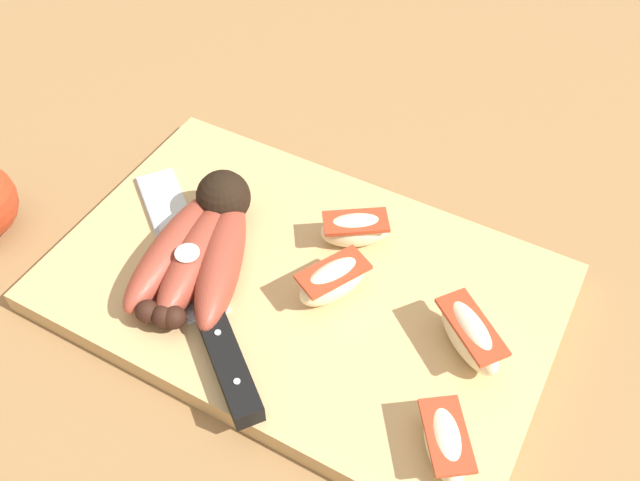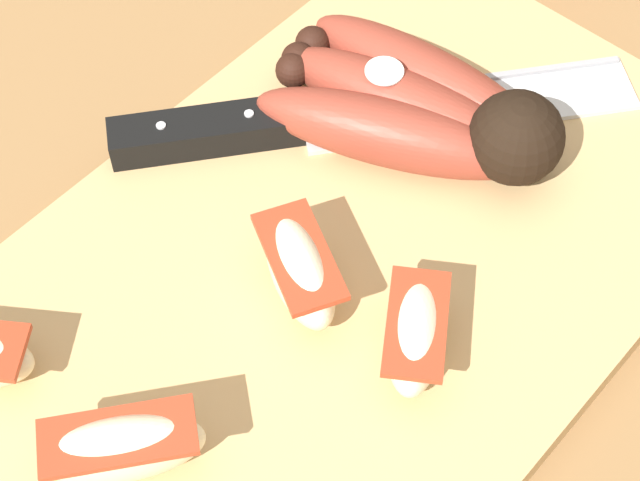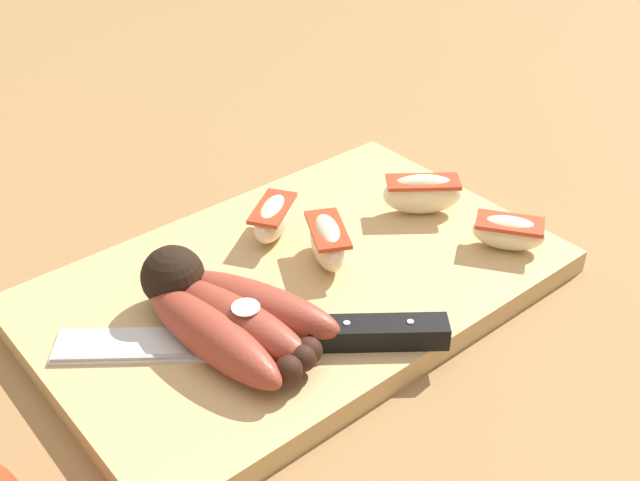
% 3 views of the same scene
% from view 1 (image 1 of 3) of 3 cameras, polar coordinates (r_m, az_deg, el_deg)
% --- Properties ---
extents(ground_plane, '(6.00, 6.00, 0.00)m').
position_cam_1_polar(ground_plane, '(0.60, -1.17, -4.01)').
color(ground_plane, olive).
extents(cutting_board, '(0.41, 0.26, 0.02)m').
position_cam_1_polar(cutting_board, '(0.58, -1.71, -3.79)').
color(cutting_board, tan).
rests_on(cutting_board, ground_plane).
extents(banana_bunch, '(0.11, 0.16, 0.05)m').
position_cam_1_polar(banana_bunch, '(0.58, -9.79, -0.44)').
color(banana_bunch, black).
rests_on(banana_bunch, cutting_board).
extents(chefs_knife, '(0.24, 0.20, 0.02)m').
position_cam_1_polar(chefs_knife, '(0.55, -9.14, -6.15)').
color(chefs_knife, silver).
rests_on(chefs_knife, cutting_board).
extents(apple_wedge_near, '(0.05, 0.07, 0.04)m').
position_cam_1_polar(apple_wedge_near, '(0.55, 1.09, -3.35)').
color(apple_wedge_near, beige).
rests_on(apple_wedge_near, cutting_board).
extents(apple_wedge_middle, '(0.07, 0.06, 0.04)m').
position_cam_1_polar(apple_wedge_middle, '(0.53, 12.22, -7.64)').
color(apple_wedge_middle, beige).
rests_on(apple_wedge_middle, cutting_board).
extents(apple_wedge_far, '(0.06, 0.06, 0.03)m').
position_cam_1_polar(apple_wedge_far, '(0.49, 10.28, -15.96)').
color(apple_wedge_far, beige).
rests_on(apple_wedge_far, cutting_board).
extents(apple_wedge_extra, '(0.06, 0.05, 0.03)m').
position_cam_1_polar(apple_wedge_extra, '(0.59, 2.93, 0.92)').
color(apple_wedge_extra, beige).
rests_on(apple_wedge_extra, cutting_board).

